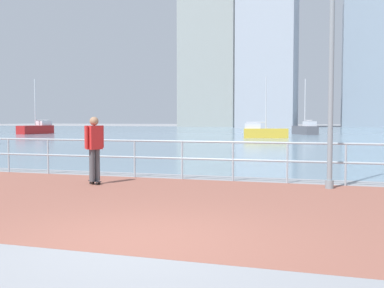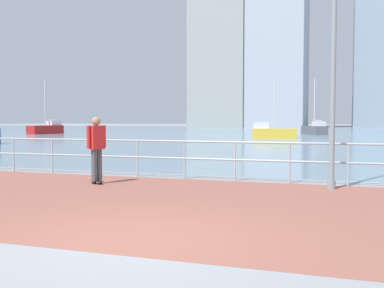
{
  "view_description": "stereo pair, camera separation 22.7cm",
  "coord_description": "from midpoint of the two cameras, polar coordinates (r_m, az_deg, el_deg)",
  "views": [
    {
      "loc": [
        2.42,
        -5.49,
        1.62
      ],
      "look_at": [
        -0.37,
        3.71,
        1.1
      ],
      "focal_mm": 42.61,
      "sensor_mm": 36.0,
      "label": 1
    },
    {
      "loc": [
        2.63,
        -5.42,
        1.62
      ],
      "look_at": [
        -0.37,
        3.71,
        1.1
      ],
      "focal_mm": 42.61,
      "sensor_mm": 36.0,
      "label": 2
    }
  ],
  "objects": [
    {
      "name": "sailboat_navy",
      "position": [
        40.5,
        10.21,
        1.48
      ],
      "size": [
        3.98,
        1.85,
        5.38
      ],
      "color": "gold",
      "rests_on": "ground"
    },
    {
      "name": "tower_beige",
      "position": [
        105.11,
        3.69,
        10.81
      ],
      "size": [
        12.58,
        11.25,
        33.14
      ],
      "color": "#939993",
      "rests_on": "ground"
    },
    {
      "name": "waterfront_railing",
      "position": [
        11.94,
        5.96,
        -1.2
      ],
      "size": [
        25.25,
        0.06,
        1.05
      ],
      "color": "#9EADB7",
      "rests_on": "ground"
    },
    {
      "name": "ground",
      "position": [
        45.56,
        15.03,
        0.95
      ],
      "size": [
        220.0,
        220.0,
        0.0
      ],
      "primitive_type": "plane",
      "color": "gray"
    },
    {
      "name": "brick_paving",
      "position": [
        8.77,
        1.17,
        -7.53
      ],
      "size": [
        28.0,
        6.8,
        0.01
      ],
      "primitive_type": "cube",
      "color": "#935647",
      "rests_on": "ground"
    },
    {
      "name": "tower_glass",
      "position": [
        93.99,
        10.88,
        13.31
      ],
      "size": [
        10.77,
        14.29,
        38.42
      ],
      "color": "#A3A8B2",
      "rests_on": "ground"
    },
    {
      "name": "sailboat_white",
      "position": [
        54.3,
        -17.64,
        1.86
      ],
      "size": [
        2.1,
        4.54,
        6.14
      ],
      "color": "#B21E1E",
      "rests_on": "ground"
    },
    {
      "name": "sailboat_teal",
      "position": [
        50.59,
        15.22,
        1.8
      ],
      "size": [
        3.03,
        4.41,
        5.99
      ],
      "color": "#595960",
      "rests_on": "ground"
    },
    {
      "name": "lamppost",
      "position": [
        11.0,
        18.21,
        10.79
      ],
      "size": [
        0.5,
        0.77,
        5.64
      ],
      "color": "gray",
      "rests_on": "ground"
    },
    {
      "name": "harbor_water",
      "position": [
        56.72,
        15.67,
        1.34
      ],
      "size": [
        180.0,
        88.0,
        0.0
      ],
      "primitive_type": "cube",
      "color": "#6B899E",
      "rests_on": "ground"
    },
    {
      "name": "skateboarder",
      "position": [
        11.56,
        -11.33,
        0.02
      ],
      "size": [
        0.41,
        0.53,
        1.69
      ],
      "color": "black",
      "rests_on": "ground"
    }
  ]
}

